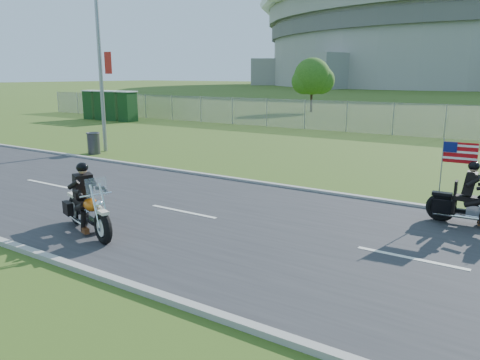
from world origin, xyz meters
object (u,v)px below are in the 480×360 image
Objects in this scene: motorcycle_follow at (478,205)px; trash_can at (94,144)px; porta_toilet_c at (104,106)px; porta_toilet_b at (115,106)px; porta_toilet_d at (92,105)px; streetlight at (102,31)px; porta_toilet_a at (128,107)px; motorcycle_lead at (88,212)px.

trash_can is at bearing 169.79° from motorcycle_follow.
porta_toilet_c is 0.95× the size of motorcycle_follow.
motorcycle_follow is 2.46× the size of trash_can.
trash_can is (11.62, -11.88, -0.66)m from porta_toilet_b.
porta_toilet_b is at bearing 0.00° from porta_toilet_c.
porta_toilet_b and porta_toilet_c have the same top height.
motorcycle_follow is at bearing -7.07° from trash_can.
porta_toilet_d is (-2.80, 0.00, 0.00)m from porta_toilet_b.
streetlight is 15.39m from porta_toilet_a.
porta_toilet_c reaches higher than motorcycle_lead.
streetlight is at bearing 166.21° from motorcycle_follow.
porta_toilet_b is 0.94× the size of motorcycle_lead.
porta_toilet_b is 0.95× the size of motorcycle_follow.
motorcycle_lead is at bearing -43.48° from streetlight.
streetlight reaches higher than trash_can.
porta_toilet_b reaches higher than trash_can.
porta_toilet_c is at bearing 137.62° from trash_can.
streetlight reaches higher than porta_toilet_b.
streetlight is at bearing -47.09° from porta_toilet_a.
motorcycle_lead is 11.79m from trash_can.
motorcycle_lead is at bearing -40.27° from trash_can.
porta_toilet_d is at bearing 180.00° from porta_toilet_c.
motorcycle_lead is at bearing -146.89° from motorcycle_follow.
porta_toilet_b is (-1.40, 0.00, 0.00)m from porta_toilet_a.
streetlight reaches higher than porta_toilet_c.
porta_toilet_a is 4.20m from porta_toilet_d.
porta_toilet_a is 1.00× the size of porta_toilet_c.
porta_toilet_c is 0.94× the size of motorcycle_lead.
motorcycle_follow is (29.61, -13.94, -0.59)m from porta_toilet_c.
porta_toilet_a and porta_toilet_c have the same top height.
porta_toilet_d is (-1.40, 0.00, 0.00)m from porta_toilet_c.
motorcycle_lead is (23.42, -19.50, -0.61)m from porta_toilet_d.
porta_toilet_b is at bearing 150.57° from motorcycle_follow.
streetlight is at bearing 100.36° from trash_can.
porta_toilet_b is 2.80m from porta_toilet_d.
streetlight is at bearing -40.06° from porta_toilet_c.
motorcycle_lead is (22.02, -19.50, -0.61)m from porta_toilet_c.
porta_toilet_d reaches higher than trash_can.
streetlight is 4.35× the size of porta_toilet_b.
porta_toilet_a is at bearing 0.00° from porta_toilet_c.
streetlight is 4.11× the size of motorcycle_follow.
porta_toilet_a reaches higher than motorcycle_follow.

